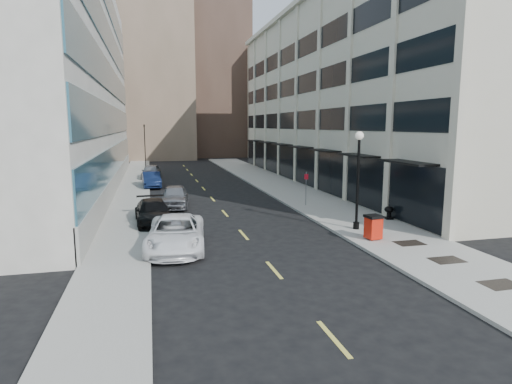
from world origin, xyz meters
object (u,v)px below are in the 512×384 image
car_silver_sedan (175,196)px  car_grey_sedan (151,172)px  car_blue_sedan (152,180)px  urn_planter (389,211)px  traffic_signal (144,127)px  car_black_pickup (153,212)px  car_white_van (176,233)px  trash_bin (373,226)px  sign_post (306,184)px  lamppost (358,171)px

car_silver_sedan → car_grey_sedan: bearing=100.8°
car_blue_sedan → urn_planter: bearing=-55.9°
car_silver_sedan → urn_planter: size_ratio=5.85×
traffic_signal → car_black_pickup: (0.70, -36.18, -4.98)m
car_blue_sedan → car_white_van: bearing=-90.5°
trash_bin → sign_post: sign_post is taller
traffic_signal → car_blue_sedan: bearing=-88.0°
car_grey_sedan → sign_post: 23.03m
urn_planter → car_white_van: bearing=-167.2°
lamppost → car_white_van: bearing=-173.3°
car_blue_sedan → sign_post: 17.22m
lamppost → sign_post: (-0.21, 7.59, -1.72)m
car_grey_sedan → trash_bin: bearing=-62.5°
car_grey_sedan → car_silver_sedan: bearing=-77.5°
car_black_pickup → urn_planter: car_black_pickup is taller
car_white_van → trash_bin: bearing=0.5°
traffic_signal → urn_planter: size_ratio=8.53×
car_blue_sedan → car_silver_sedan: bearing=-84.8°
traffic_signal → car_blue_sedan: traffic_signal is taller
traffic_signal → trash_bin: (11.70, -43.06, -4.88)m
car_black_pickup → lamppost: (11.20, -4.63, 2.72)m
car_black_pickup → car_grey_sedan: car_grey_sedan is taller
car_white_van → sign_post: sign_post is taller
traffic_signal → car_blue_sedan: size_ratio=1.50×
car_blue_sedan → urn_planter: (14.40, -18.95, -0.12)m
car_black_pickup → urn_planter: (14.40, -2.77, -0.09)m
sign_post → urn_planter: 6.76m
car_blue_sedan → car_grey_sedan: car_grey_sedan is taller
car_grey_sedan → sign_post: bearing=-54.1°
car_silver_sedan → car_blue_sedan: bearing=104.1°
car_white_van → car_grey_sedan: 29.02m
car_blue_sedan → trash_bin: car_blue_sedan is taller
car_white_van → car_grey_sedan: (-1.01, 29.00, -0.00)m
car_white_van → car_blue_sedan: bearing=99.2°
traffic_signal → sign_post: 35.44m
car_white_van → car_silver_sedan: (0.59, 11.12, 0.00)m
car_grey_sedan → lamppost: (11.20, -27.81, 2.65)m
traffic_signal → sign_post: (11.69, -33.22, -3.97)m
trash_bin → sign_post: bearing=83.3°
car_blue_sedan → lamppost: size_ratio=0.82×
traffic_signal → car_grey_sedan: traffic_signal is taller
car_blue_sedan → trash_bin: 25.55m
car_grey_sedan → car_black_pickup: bearing=-82.7°
lamppost → trash_bin: bearing=-95.0°
trash_bin → urn_planter: trash_bin is taller
car_black_pickup → car_grey_sedan: size_ratio=1.07×
car_black_pickup → sign_post: (10.99, 2.96, 1.00)m
car_white_van → car_black_pickup: size_ratio=1.14×
car_blue_sedan → sign_post: size_ratio=1.87×
traffic_signal → lamppost: (11.90, -40.81, -2.26)m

